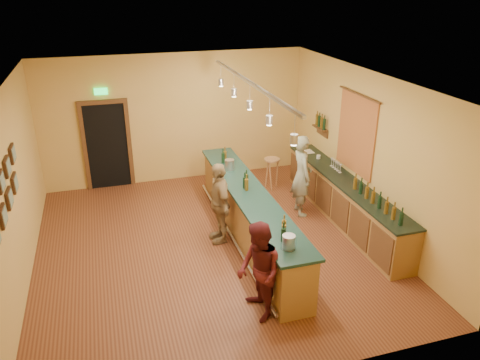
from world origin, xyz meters
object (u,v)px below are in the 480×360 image
object	(u,v)px
bartender	(302,176)
customer_a	(259,272)
customer_b	(219,203)
back_counter	(344,200)
bar_stool	(272,164)
tasting_bar	(249,212)

from	to	relation	value
bartender	customer_a	xyz separation A→B (m)	(-1.99, -2.97, -0.11)
customer_b	bartender	bearing A→B (deg)	105.01
back_counter	bartender	world-z (taller)	bartender
back_counter	bar_stool	bearing A→B (deg)	113.59
bartender	tasting_bar	bearing A→B (deg)	122.63
back_counter	bartender	bearing A→B (deg)	141.37
customer_a	back_counter	bearing A→B (deg)	128.21
tasting_bar	customer_a	bearing A→B (deg)	-104.01
tasting_bar	back_counter	bearing A→B (deg)	4.75
bartender	bar_stool	distance (m)	1.46
back_counter	tasting_bar	distance (m)	2.19
tasting_bar	customer_a	size ratio (longest dim) A/B	3.23
tasting_bar	bartender	distance (m)	1.66
customer_a	bar_stool	xyz separation A→B (m)	(1.85, 4.40, -0.15)
bartender	bar_stool	world-z (taller)	bartender
back_counter	bartender	distance (m)	1.03
back_counter	customer_b	size ratio (longest dim) A/B	2.78
customer_a	bartender	bearing A→B (deg)	143.33
customer_a	customer_b	xyz separation A→B (m)	(-0.00, 2.36, 0.03)
bartender	customer_b	distance (m)	2.08
tasting_bar	bartender	world-z (taller)	bartender
customer_a	customer_b	size ratio (longest dim) A/B	0.97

